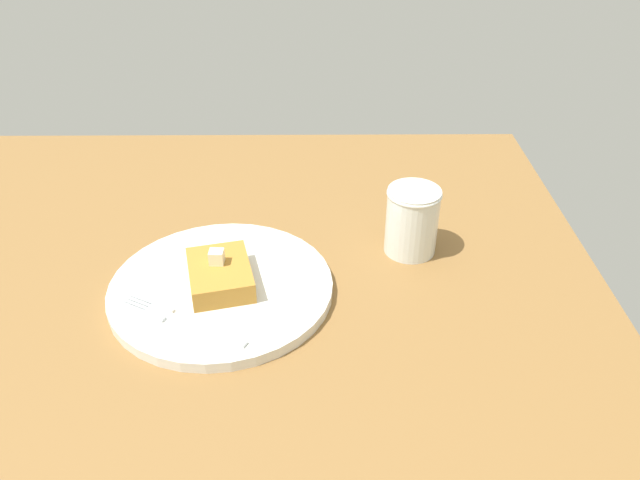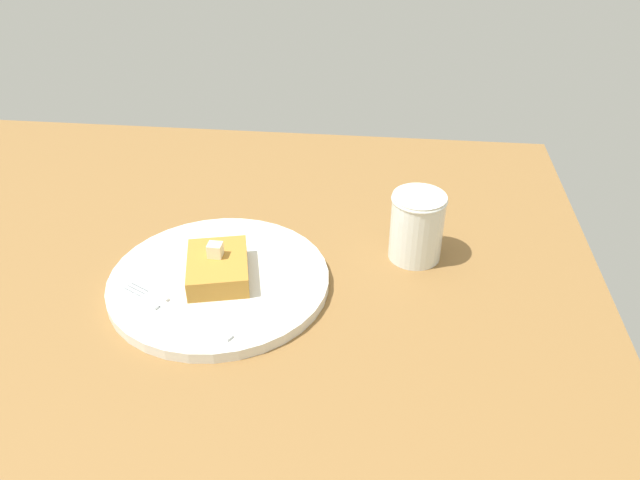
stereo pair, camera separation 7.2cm
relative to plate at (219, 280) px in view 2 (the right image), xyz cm
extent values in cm
cube|color=brown|center=(-4.76, -6.47, -1.97)|extent=(102.17, 102.17, 2.41)
cylinder|color=silver|center=(0.00, 0.00, -0.10)|extent=(26.26, 26.26, 1.33)
torus|color=navy|center=(0.00, 0.00, 0.16)|extent=(26.26, 26.26, 0.80)
cube|color=#B0792D|center=(0.00, 0.00, 1.86)|extent=(9.01, 10.66, 2.59)
cube|color=#F5E9C3|center=(-0.27, 0.59, 3.99)|extent=(1.71, 1.55, 1.66)
cube|color=silver|center=(-0.56, -8.23, 0.74)|extent=(9.26, 5.46, 0.36)
cube|color=silver|center=(-6.22, -5.25, 0.74)|extent=(3.50, 3.25, 0.36)
cube|color=silver|center=(-9.26, -4.58, 0.74)|extent=(2.98, 1.78, 0.36)
cube|color=silver|center=(-9.00, -4.09, 0.74)|extent=(2.98, 1.78, 0.36)
cube|color=silver|center=(-8.75, -3.60, 0.74)|extent=(2.98, 1.78, 0.36)
cube|color=silver|center=(-8.49, -3.12, 0.74)|extent=(2.98, 1.78, 0.36)
cylinder|color=#381109|center=(23.33, 8.70, 2.35)|extent=(6.10, 6.10, 6.23)
cylinder|color=silver|center=(23.33, 8.70, 3.66)|extent=(6.63, 6.63, 8.85)
torus|color=silver|center=(23.33, 8.70, 7.64)|extent=(6.87, 6.87, 0.50)
camera|label=1|loc=(11.15, -57.86, 45.66)|focal=35.00mm
camera|label=2|loc=(18.31, -57.50, 45.66)|focal=35.00mm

